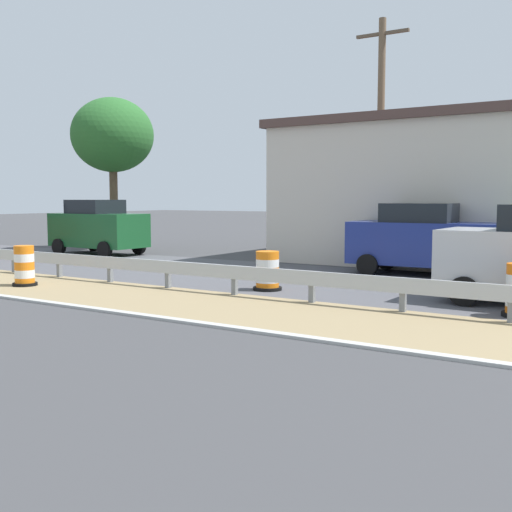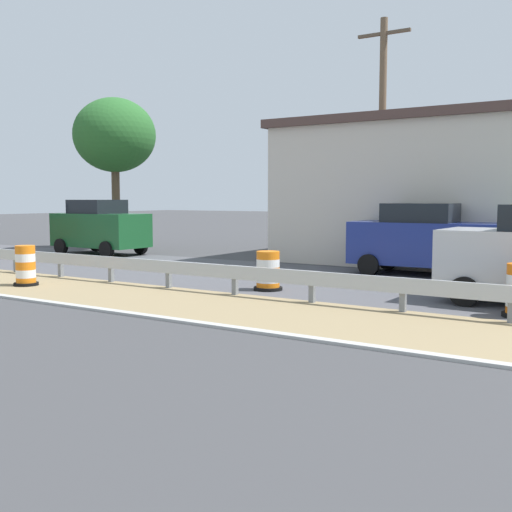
{
  "view_description": "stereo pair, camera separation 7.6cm",
  "coord_description": "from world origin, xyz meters",
  "views": [
    {
      "loc": [
        -10.11,
        2.3,
        2.31
      ],
      "look_at": [
        0.91,
        9.27,
        1.08
      ],
      "focal_mm": 43.29,
      "sensor_mm": 36.0,
      "label": 1
    },
    {
      "loc": [
        -10.07,
        2.23,
        2.31
      ],
      "look_at": [
        0.91,
        9.27,
        1.08
      ],
      "focal_mm": 43.29,
      "sensor_mm": 36.0,
      "label": 2
    }
  ],
  "objects": [
    {
      "name": "tree_roadside",
      "position": [
        9.96,
        22.58,
        5.06
      ],
      "size": [
        3.65,
        3.65,
        6.74
      ],
      "color": "brown",
      "rests_on": "ground"
    },
    {
      "name": "traffic_barrel_mid",
      "position": [
        0.25,
        16.08,
        0.48
      ],
      "size": [
        0.63,
        0.63,
        1.06
      ],
      "color": "orange",
      "rests_on": "ground"
    },
    {
      "name": "roadside_shop_near",
      "position": [
        13.24,
        8.84,
        2.56
      ],
      "size": [
        8.87,
        10.62,
        5.09
      ],
      "color": "beige",
      "rests_on": "ground"
    },
    {
      "name": "car_distant_a",
      "position": [
        7.77,
        21.3,
        1.11
      ],
      "size": [
        2.13,
        4.07,
        2.23
      ],
      "rotation": [
        0.0,
        0.0,
        -1.58
      ],
      "color": "#195128",
      "rests_on": "ground"
    },
    {
      "name": "utility_pole_near",
      "position": [
        9.75,
        9.95,
        4.25
      ],
      "size": [
        0.24,
        1.8,
        8.19
      ],
      "color": "brown",
      "rests_on": "ground"
    },
    {
      "name": "car_trailing_near_lane",
      "position": [
        8.09,
        7.9,
        1.07
      ],
      "size": [
        2.11,
        4.42,
        2.15
      ],
      "rotation": [
        0.0,
        0.0,
        -1.54
      ],
      "color": "navy",
      "rests_on": "ground"
    },
    {
      "name": "traffic_barrel_close",
      "position": [
        3.0,
        10.26,
        0.44
      ],
      "size": [
        0.73,
        0.73,
        0.98
      ],
      "color": "orange",
      "rests_on": "ground"
    }
  ]
}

